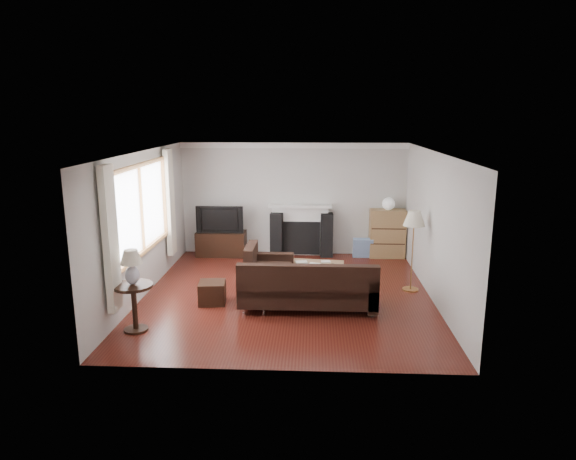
{
  "coord_description": "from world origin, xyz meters",
  "views": [
    {
      "loc": [
        0.45,
        -8.58,
        3.14
      ],
      "look_at": [
        0.0,
        0.3,
        1.1
      ],
      "focal_mm": 32.0,
      "sensor_mm": 36.0,
      "label": 1
    }
  ],
  "objects_px": {
    "tv_stand": "(221,243)",
    "sectional_sofa": "(308,285)",
    "coffee_table": "(314,274)",
    "bookshelf": "(387,234)",
    "floor_lamp": "(412,251)",
    "side_table": "(135,308)"
  },
  "relations": [
    {
      "from": "tv_stand",
      "to": "side_table",
      "type": "height_order",
      "value": "side_table"
    },
    {
      "from": "floor_lamp",
      "to": "side_table",
      "type": "bearing_deg",
      "value": -155.57
    },
    {
      "from": "bookshelf",
      "to": "sectional_sofa",
      "type": "relative_size",
      "value": 0.44
    },
    {
      "from": "tv_stand",
      "to": "bookshelf",
      "type": "xyz_separation_m",
      "value": [
        3.69,
        0.06,
        0.26
      ]
    },
    {
      "from": "sectional_sofa",
      "to": "coffee_table",
      "type": "xyz_separation_m",
      "value": [
        0.11,
        1.18,
        -0.18
      ]
    },
    {
      "from": "coffee_table",
      "to": "sectional_sofa",
      "type": "bearing_deg",
      "value": -89.02
    },
    {
      "from": "tv_stand",
      "to": "side_table",
      "type": "xyz_separation_m",
      "value": [
        -0.54,
        -4.13,
        0.08
      ]
    },
    {
      "from": "bookshelf",
      "to": "tv_stand",
      "type": "bearing_deg",
      "value": -179.14
    },
    {
      "from": "sectional_sofa",
      "to": "coffee_table",
      "type": "height_order",
      "value": "sectional_sofa"
    },
    {
      "from": "tv_stand",
      "to": "floor_lamp",
      "type": "height_order",
      "value": "floor_lamp"
    },
    {
      "from": "coffee_table",
      "to": "side_table",
      "type": "height_order",
      "value": "side_table"
    },
    {
      "from": "bookshelf",
      "to": "coffee_table",
      "type": "height_order",
      "value": "bookshelf"
    },
    {
      "from": "tv_stand",
      "to": "sectional_sofa",
      "type": "xyz_separation_m",
      "value": [
        1.98,
        -3.1,
        0.12
      ]
    },
    {
      "from": "bookshelf",
      "to": "floor_lamp",
      "type": "distance_m",
      "value": 2.21
    },
    {
      "from": "tv_stand",
      "to": "bookshelf",
      "type": "height_order",
      "value": "bookshelf"
    },
    {
      "from": "bookshelf",
      "to": "side_table",
      "type": "xyz_separation_m",
      "value": [
        -4.23,
        -4.18,
        -0.18
      ]
    },
    {
      "from": "tv_stand",
      "to": "sectional_sofa",
      "type": "distance_m",
      "value": 3.68
    },
    {
      "from": "floor_lamp",
      "to": "side_table",
      "type": "xyz_separation_m",
      "value": [
        -4.37,
        -1.99,
        -0.38
      ]
    },
    {
      "from": "floor_lamp",
      "to": "side_table",
      "type": "height_order",
      "value": "floor_lamp"
    },
    {
      "from": "sectional_sofa",
      "to": "floor_lamp",
      "type": "distance_m",
      "value": 2.11
    },
    {
      "from": "tv_stand",
      "to": "floor_lamp",
      "type": "distance_m",
      "value": 4.41
    },
    {
      "from": "floor_lamp",
      "to": "sectional_sofa",
      "type": "bearing_deg",
      "value": -152.64
    }
  ]
}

